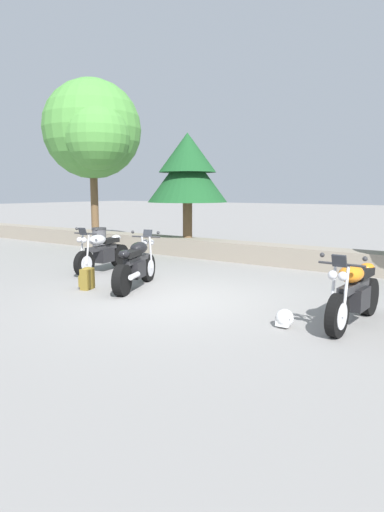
{
  "coord_description": "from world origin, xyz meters",
  "views": [
    {
      "loc": [
        4.95,
        -6.45,
        2.04
      ],
      "look_at": [
        -0.44,
        1.2,
        0.65
      ],
      "focal_mm": 30.83,
      "sensor_mm": 36.0,
      "label": 1
    }
  ],
  "objects_px": {
    "leafy_tree_far_left": "(93,131)",
    "pine_tree_mid_left": "(187,169)",
    "motorcycle_orange_far_right": "(354,294)",
    "rider_helmet": "(284,318)",
    "rider_backpack": "(87,278)",
    "motorcycle_black_centre": "(136,265)",
    "trash_bin": "(99,241)",
    "motorcycle_silver_near_left": "(102,253)"
  },
  "relations": [
    {
      "from": "leafy_tree_far_left",
      "to": "pine_tree_mid_left",
      "type": "distance_m",
      "value": 4.34
    },
    {
      "from": "motorcycle_orange_far_right",
      "to": "rider_helmet",
      "type": "distance_m",
      "value": 1.13
    },
    {
      "from": "rider_backpack",
      "to": "motorcycle_orange_far_right",
      "type": "bearing_deg",
      "value": 7.16
    },
    {
      "from": "motorcycle_orange_far_right",
      "to": "leafy_tree_far_left",
      "type": "distance_m",
      "value": 12.11
    },
    {
      "from": "leafy_tree_far_left",
      "to": "pine_tree_mid_left",
      "type": "bearing_deg",
      "value": 2.33
    },
    {
      "from": "motorcycle_orange_far_right",
      "to": "pine_tree_mid_left",
      "type": "distance_m",
      "value": 8.35
    },
    {
      "from": "pine_tree_mid_left",
      "to": "motorcycle_orange_far_right",
      "type": "bearing_deg",
      "value": -35.91
    },
    {
      "from": "pine_tree_mid_left",
      "to": "rider_helmet",
      "type": "bearing_deg",
      "value": -43.57
    },
    {
      "from": "motorcycle_black_centre",
      "to": "motorcycle_orange_far_right",
      "type": "xyz_separation_m",
      "value": [
        4.49,
        -0.05,
        0.0
      ]
    },
    {
      "from": "leafy_tree_far_left",
      "to": "motorcycle_orange_far_right",
      "type": "bearing_deg",
      "value": -23.25
    },
    {
      "from": "motorcycle_black_centre",
      "to": "leafy_tree_far_left",
      "type": "bearing_deg",
      "value": 143.58
    },
    {
      "from": "rider_helmet",
      "to": "leafy_tree_far_left",
      "type": "relative_size",
      "value": 0.05
    },
    {
      "from": "rider_helmet",
      "to": "motorcycle_black_centre",
      "type": "bearing_deg",
      "value": 168.35
    },
    {
      "from": "motorcycle_black_centre",
      "to": "trash_bin",
      "type": "xyz_separation_m",
      "value": [
        -4.4,
        3.06,
        -0.05
      ]
    },
    {
      "from": "rider_backpack",
      "to": "leafy_tree_far_left",
      "type": "height_order",
      "value": "leafy_tree_far_left"
    },
    {
      "from": "motorcycle_black_centre",
      "to": "leafy_tree_far_left",
      "type": "distance_m",
      "value": 8.44
    },
    {
      "from": "motorcycle_orange_far_right",
      "to": "leafy_tree_far_left",
      "type": "bearing_deg",
      "value": 156.75
    },
    {
      "from": "motorcycle_black_centre",
      "to": "leafy_tree_far_left",
      "type": "relative_size",
      "value": 0.36
    },
    {
      "from": "rider_helmet",
      "to": "leafy_tree_far_left",
      "type": "distance_m",
      "value": 11.83
    },
    {
      "from": "motorcycle_orange_far_right",
      "to": "motorcycle_black_centre",
      "type": "bearing_deg",
      "value": 179.39
    },
    {
      "from": "motorcycle_orange_far_right",
      "to": "rider_helmet",
      "type": "height_order",
      "value": "motorcycle_orange_far_right"
    },
    {
      "from": "leafy_tree_far_left",
      "to": "motorcycle_silver_near_left",
      "type": "bearing_deg",
      "value": -41.18
    },
    {
      "from": "trash_bin",
      "to": "motorcycle_silver_near_left",
      "type": "bearing_deg",
      "value": -41.8
    },
    {
      "from": "motorcycle_black_centre",
      "to": "rider_backpack",
      "type": "xyz_separation_m",
      "value": [
        -0.75,
        -0.71,
        -0.24
      ]
    },
    {
      "from": "pine_tree_mid_left",
      "to": "motorcycle_black_centre",
      "type": "bearing_deg",
      "value": -66.54
    },
    {
      "from": "motorcycle_silver_near_left",
      "to": "leafy_tree_far_left",
      "type": "relative_size",
      "value": 0.37
    },
    {
      "from": "rider_backpack",
      "to": "motorcycle_silver_near_left",
      "type": "bearing_deg",
      "value": 127.56
    },
    {
      "from": "trash_bin",
      "to": "motorcycle_orange_far_right",
      "type": "bearing_deg",
      "value": -19.26
    },
    {
      "from": "motorcycle_orange_far_right",
      "to": "rider_backpack",
      "type": "xyz_separation_m",
      "value": [
        -5.24,
        -0.66,
        -0.24
      ]
    },
    {
      "from": "motorcycle_silver_near_left",
      "to": "motorcycle_black_centre",
      "type": "height_order",
      "value": "same"
    },
    {
      "from": "leafy_tree_far_left",
      "to": "trash_bin",
      "type": "xyz_separation_m",
      "value": [
        1.71,
        -1.45,
        -3.75
      ]
    },
    {
      "from": "rider_backpack",
      "to": "rider_helmet",
      "type": "relative_size",
      "value": 1.68
    },
    {
      "from": "rider_backpack",
      "to": "trash_bin",
      "type": "distance_m",
      "value": 5.25
    },
    {
      "from": "pine_tree_mid_left",
      "to": "trash_bin",
      "type": "height_order",
      "value": "pine_tree_mid_left"
    },
    {
      "from": "motorcycle_silver_near_left",
      "to": "rider_helmet",
      "type": "relative_size",
      "value": 7.36
    },
    {
      "from": "rider_backpack",
      "to": "rider_helmet",
      "type": "xyz_separation_m",
      "value": [
        4.43,
        -0.05,
        -0.11
      ]
    },
    {
      "from": "motorcycle_black_centre",
      "to": "rider_backpack",
      "type": "height_order",
      "value": "motorcycle_black_centre"
    },
    {
      "from": "motorcycle_black_centre",
      "to": "trash_bin",
      "type": "distance_m",
      "value": 5.36
    },
    {
      "from": "motorcycle_orange_far_right",
      "to": "rider_helmet",
      "type": "xyz_separation_m",
      "value": [
        -0.81,
        -0.71,
        -0.35
      ]
    },
    {
      "from": "motorcycle_orange_far_right",
      "to": "rider_helmet",
      "type": "relative_size",
      "value": 7.38
    },
    {
      "from": "rider_helmet",
      "to": "trash_bin",
      "type": "relative_size",
      "value": 0.33
    },
    {
      "from": "motorcycle_black_centre",
      "to": "rider_helmet",
      "type": "bearing_deg",
      "value": -11.65
    }
  ]
}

